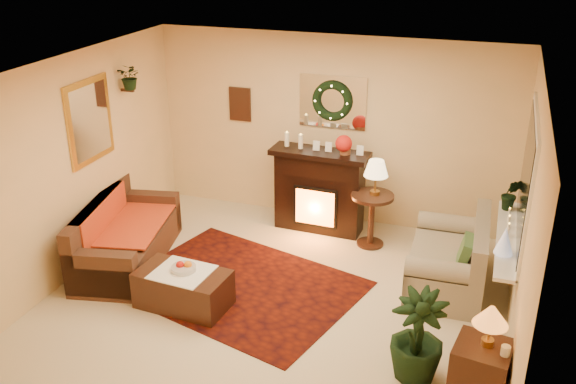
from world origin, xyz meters
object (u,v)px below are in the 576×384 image
(loveseat, at_px, (448,252))
(side_table_round, at_px, (371,222))
(end_table_square, at_px, (480,375))
(coffee_table, at_px, (183,289))
(sofa, at_px, (127,230))
(fireplace, at_px, (319,192))

(loveseat, distance_m, side_table_round, 1.26)
(end_table_square, relative_size, coffee_table, 0.58)
(sofa, relative_size, end_table_square, 3.21)
(loveseat, distance_m, end_table_square, 1.99)
(side_table_round, bearing_deg, coffee_table, -128.55)
(sofa, relative_size, side_table_round, 2.61)
(sofa, height_order, coffee_table, sofa)
(side_table_round, bearing_deg, sofa, -153.17)
(end_table_square, xyz_separation_m, coffee_table, (-3.19, 0.53, -0.06))
(loveseat, bearing_deg, sofa, -170.61)
(sofa, bearing_deg, coffee_table, -43.04)
(sofa, height_order, fireplace, fireplace)
(end_table_square, height_order, coffee_table, end_table_square)
(fireplace, height_order, side_table_round, fireplace)
(loveseat, height_order, side_table_round, loveseat)
(fireplace, relative_size, side_table_round, 1.63)
(fireplace, height_order, coffee_table, fireplace)
(end_table_square, bearing_deg, coffee_table, 170.57)
(fireplace, distance_m, end_table_square, 3.68)
(fireplace, xyz_separation_m, coffee_table, (-0.88, -2.33, -0.34))
(fireplace, distance_m, side_table_round, 0.84)
(coffee_table, bearing_deg, side_table_round, 56.21)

